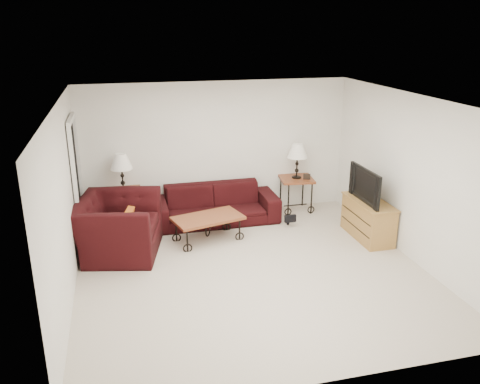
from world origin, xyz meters
name	(u,v)px	position (x,y,z in m)	size (l,w,h in m)	color
ground	(251,271)	(0.00, 0.00, 0.00)	(5.00, 5.00, 0.00)	beige
wall_back	(217,149)	(0.00, 2.50, 1.25)	(5.00, 0.02, 2.50)	white
wall_front	(323,274)	(0.00, -2.50, 1.25)	(5.00, 0.02, 2.50)	white
wall_left	(64,206)	(-2.50, 0.00, 1.25)	(0.02, 5.00, 2.50)	white
wall_right	(411,178)	(2.50, 0.00, 1.25)	(0.02, 5.00, 2.50)	white
ceiling	(253,101)	(0.00, 0.00, 2.50)	(5.00, 5.00, 0.00)	white
doorway	(77,184)	(-2.47, 1.65, 1.02)	(0.08, 0.94, 2.04)	black
sofa	(215,204)	(-0.15, 2.02, 0.33)	(2.29, 0.90, 0.67)	black
side_table_left	(125,209)	(-1.75, 2.20, 0.34)	(0.62, 0.62, 0.67)	brown
side_table_right	(296,194)	(1.49, 2.20, 0.33)	(0.61, 0.61, 0.67)	brown
lamp_left	(122,173)	(-1.75, 2.20, 1.01)	(0.38, 0.38, 0.67)	black
lamp_right	(297,161)	(1.49, 2.20, 1.00)	(0.38, 0.38, 0.67)	black
photo_frame_left	(115,191)	(-1.90, 2.05, 0.73)	(0.13, 0.02, 0.11)	black
photo_frame_right	(307,177)	(1.64, 2.05, 0.72)	(0.13, 0.02, 0.11)	black
coffee_table	(208,229)	(-0.42, 1.22, 0.21)	(1.13, 0.61, 0.43)	brown
armchair	(118,226)	(-1.88, 1.11, 0.45)	(1.38, 1.21, 0.90)	black
throw_pillow	(127,223)	(-1.72, 1.06, 0.52)	(0.41, 0.11, 0.41)	#B16616
tv_stand	(368,219)	(2.23, 0.69, 0.33)	(0.46, 1.10, 0.66)	#BD8A46
television	(370,185)	(2.21, 0.69, 0.94)	(0.99, 0.13, 0.57)	black
backpack	(288,214)	(1.11, 1.53, 0.21)	(0.32, 0.24, 0.41)	black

